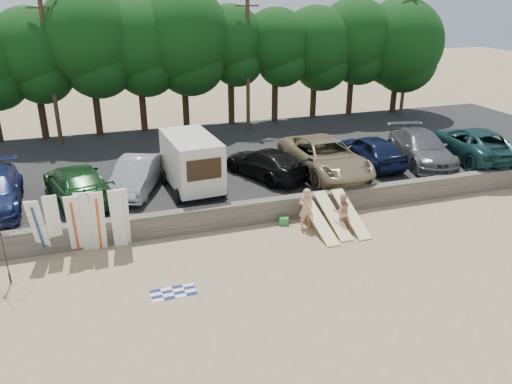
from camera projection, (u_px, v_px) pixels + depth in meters
ground at (321, 247)px, 19.59m from camera, size 120.00×120.00×0.00m
seawall at (293, 207)px, 22.04m from camera, size 44.00×0.50×1.00m
parking_lot at (244, 159)px, 28.70m from camera, size 44.00×14.50×0.70m
treeline at (217, 43)px, 32.75m from camera, size 33.48×6.91×9.10m
utility_poles at (248, 56)px, 32.22m from camera, size 25.80×0.26×9.00m
box_trailer at (191, 161)px, 22.83m from camera, size 2.55×4.19×2.57m
car_1 at (77, 183)px, 22.03m from camera, size 3.41×5.79×1.57m
car_2 at (136, 175)px, 23.00m from camera, size 3.22×4.88×1.52m
car_3 at (265, 163)px, 24.78m from camera, size 3.71×5.31×1.43m
car_4 at (325, 157)px, 25.14m from camera, size 3.16×6.47×1.77m
car_5 at (370, 150)px, 26.47m from camera, size 2.03×4.79×1.62m
car_6 at (421, 148)px, 26.82m from camera, size 3.48×6.01×1.64m
car_7 at (472, 143)px, 27.50m from camera, size 3.80×6.61×1.74m
surfboard_upright_0 at (39, 228)px, 18.36m from camera, size 0.64×0.93×2.49m
surfboard_upright_1 at (54, 224)px, 18.60m from camera, size 0.53×0.68×2.54m
surfboard_upright_2 at (74, 224)px, 18.65m from camera, size 0.50×0.76×2.52m
surfboard_upright_3 at (85, 222)px, 18.78m from camera, size 0.58×0.64×2.56m
surfboard_upright_4 at (98, 221)px, 18.84m from camera, size 0.56×0.65×2.56m
surfboard_upright_5 at (118, 219)px, 19.04m from camera, size 0.56×0.63×2.56m
surfboard_upright_6 at (123, 217)px, 19.18m from camera, size 0.52×0.64×2.55m
surfboard_low_0 at (319, 222)px, 20.74m from camera, size 0.56×2.91×0.88m
surfboard_low_1 at (332, 215)px, 21.07m from camera, size 0.56×2.84×1.10m
surfboard_low_2 at (350, 213)px, 21.14m from camera, size 0.56×2.81×1.19m
beachgoer_a at (306, 208)px, 20.93m from camera, size 0.65×0.43×1.78m
beachgoer_b at (342, 211)px, 20.85m from camera, size 0.86×0.72×1.59m
cooler at (284, 221)px, 21.45m from camera, size 0.47×0.42×0.32m
gear_bag at (334, 220)px, 21.65m from camera, size 0.38×0.35×0.22m
beach_towel at (173, 292)px, 16.65m from camera, size 1.55×1.55×0.00m
beach_umbrella at (5, 252)px, 16.83m from camera, size 2.91×2.95×2.37m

